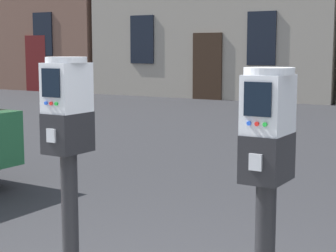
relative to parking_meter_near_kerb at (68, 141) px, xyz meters
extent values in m
cylinder|color=black|center=(0.00, 0.00, -0.52)|extent=(0.09, 0.09, 0.92)
cube|color=black|center=(0.00, 0.00, 0.04)|extent=(0.18, 0.25, 0.21)
cube|color=#A5A8AD|center=(0.00, -0.13, 0.04)|extent=(0.06, 0.01, 0.07)
cube|color=#B7BABF|center=(0.00, 0.00, 0.28)|extent=(0.18, 0.23, 0.26)
cube|color=black|center=(0.00, -0.12, 0.31)|extent=(0.12, 0.01, 0.15)
cylinder|color=blue|center=(-0.04, -0.12, 0.21)|extent=(0.02, 0.01, 0.02)
cylinder|color=red|center=(0.00, -0.12, 0.21)|extent=(0.02, 0.01, 0.02)
cylinder|color=green|center=(0.03, -0.12, 0.21)|extent=(0.02, 0.01, 0.02)
cylinder|color=#B7BABF|center=(0.00, 0.00, 0.43)|extent=(0.22, 0.22, 0.03)
cube|color=black|center=(1.10, 0.00, 0.02)|extent=(0.18, 0.25, 0.21)
cube|color=#A5A8AD|center=(1.09, -0.13, 0.02)|extent=(0.06, 0.01, 0.07)
cube|color=#B7BABF|center=(1.10, 0.00, 0.25)|extent=(0.18, 0.23, 0.25)
cube|color=black|center=(1.09, -0.12, 0.28)|extent=(0.12, 0.01, 0.14)
cylinder|color=blue|center=(1.06, -0.12, 0.18)|extent=(0.02, 0.01, 0.02)
cylinder|color=red|center=(1.09, -0.12, 0.18)|extent=(0.02, 0.01, 0.02)
cylinder|color=green|center=(1.13, -0.12, 0.18)|extent=(0.02, 0.01, 0.02)
cylinder|color=#B7BABF|center=(1.10, 0.00, 0.39)|extent=(0.22, 0.22, 0.03)
cube|color=black|center=(-12.74, 13.91, 1.03)|extent=(0.90, 0.06, 1.60)
cube|color=#591414|center=(-13.11, 13.91, -0.07)|extent=(1.00, 0.07, 2.10)
cube|color=black|center=(-8.35, 13.91, 0.79)|extent=(0.90, 0.06, 1.60)
cube|color=black|center=(-4.12, 13.91, 0.79)|extent=(0.90, 0.06, 1.60)
cube|color=black|center=(-5.91, 13.91, -0.07)|extent=(1.00, 0.07, 2.10)
camera|label=1|loc=(1.91, -2.29, 0.48)|focal=60.40mm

